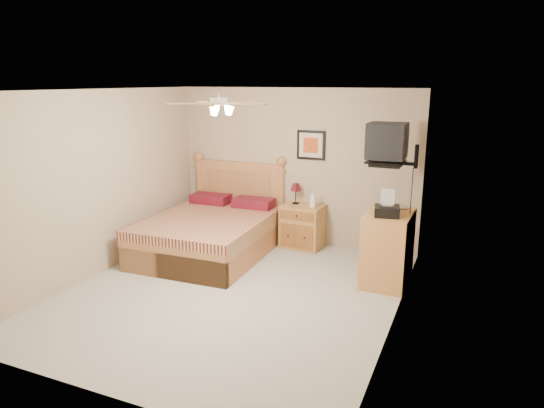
# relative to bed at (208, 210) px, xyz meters

# --- Properties ---
(floor) EXTENTS (4.50, 4.50, 0.00)m
(floor) POSITION_rel_bed_xyz_m (0.97, -1.12, -0.71)
(floor) COLOR #A8A298
(floor) RESTS_ON ground
(ceiling) EXTENTS (4.00, 4.50, 0.04)m
(ceiling) POSITION_rel_bed_xyz_m (0.97, -1.12, 1.79)
(ceiling) COLOR white
(ceiling) RESTS_ON ground
(wall_back) EXTENTS (4.00, 0.04, 2.50)m
(wall_back) POSITION_rel_bed_xyz_m (0.97, 1.13, 0.54)
(wall_back) COLOR tan
(wall_back) RESTS_ON ground
(wall_front) EXTENTS (4.00, 0.04, 2.50)m
(wall_front) POSITION_rel_bed_xyz_m (0.97, -3.37, 0.54)
(wall_front) COLOR tan
(wall_front) RESTS_ON ground
(wall_left) EXTENTS (0.04, 4.50, 2.50)m
(wall_left) POSITION_rel_bed_xyz_m (-1.03, -1.12, 0.54)
(wall_left) COLOR tan
(wall_left) RESTS_ON ground
(wall_right) EXTENTS (0.04, 4.50, 2.50)m
(wall_right) POSITION_rel_bed_xyz_m (2.97, -1.12, 0.54)
(wall_right) COLOR tan
(wall_right) RESTS_ON ground
(bed) EXTENTS (1.73, 2.23, 1.42)m
(bed) POSITION_rel_bed_xyz_m (0.00, 0.00, 0.00)
(bed) COLOR #BD703A
(bed) RESTS_ON ground
(nightstand) EXTENTS (0.66, 0.51, 0.69)m
(nightstand) POSITION_rel_bed_xyz_m (1.20, 0.88, -0.36)
(nightstand) COLOR #A8713F
(nightstand) RESTS_ON ground
(table_lamp) EXTENTS (0.24, 0.24, 0.33)m
(table_lamp) POSITION_rel_bed_xyz_m (1.05, 0.96, 0.15)
(table_lamp) COLOR maroon
(table_lamp) RESTS_ON nightstand
(lotion_bottle) EXTENTS (0.11, 0.11, 0.27)m
(lotion_bottle) POSITION_rel_bed_xyz_m (1.38, 0.85, 0.11)
(lotion_bottle) COLOR white
(lotion_bottle) RESTS_ON nightstand
(framed_picture) EXTENTS (0.46, 0.04, 0.46)m
(framed_picture) POSITION_rel_bed_xyz_m (1.24, 1.11, 0.91)
(framed_picture) COLOR black
(framed_picture) RESTS_ON wall_back
(dresser) EXTENTS (0.58, 0.82, 0.95)m
(dresser) POSITION_rel_bed_xyz_m (2.70, -0.02, -0.23)
(dresser) COLOR #C1773E
(dresser) RESTS_ON ground
(fax_machine) EXTENTS (0.36, 0.38, 0.33)m
(fax_machine) POSITION_rel_bed_xyz_m (2.69, -0.17, 0.41)
(fax_machine) COLOR black
(fax_machine) RESTS_ON dresser
(magazine_lower) EXTENTS (0.26, 0.30, 0.02)m
(magazine_lower) POSITION_rel_bed_xyz_m (2.67, 0.28, 0.26)
(magazine_lower) COLOR #B8AB96
(magazine_lower) RESTS_ON dresser
(magazine_upper) EXTENTS (0.22, 0.28, 0.02)m
(magazine_upper) POSITION_rel_bed_xyz_m (2.67, 0.27, 0.28)
(magazine_upper) COLOR gray
(magazine_upper) RESTS_ON magazine_lower
(wall_tv) EXTENTS (0.56, 0.46, 0.58)m
(wall_tv) POSITION_rel_bed_xyz_m (2.72, 0.22, 1.10)
(wall_tv) COLOR black
(wall_tv) RESTS_ON wall_right
(ceiling_fan) EXTENTS (1.14, 1.14, 0.28)m
(ceiling_fan) POSITION_rel_bed_xyz_m (0.97, -1.32, 1.65)
(ceiling_fan) COLOR white
(ceiling_fan) RESTS_ON ceiling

